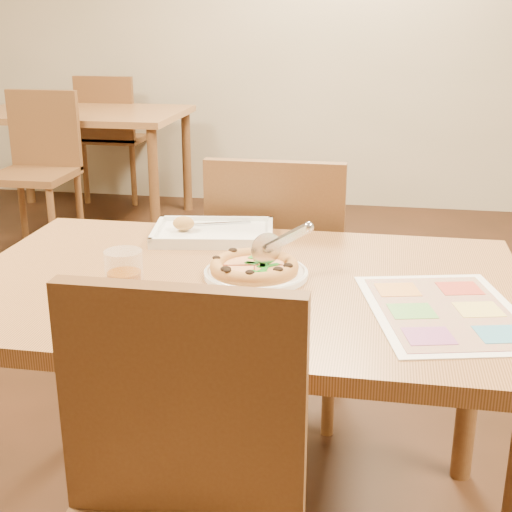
% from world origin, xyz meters
% --- Properties ---
extents(dining_table, '(1.30, 0.85, 0.72)m').
position_xyz_m(dining_table, '(0.00, 0.00, 0.63)').
color(dining_table, '#A26E41').
rests_on(dining_table, ground).
extents(chair_near, '(0.42, 0.42, 0.47)m').
position_xyz_m(chair_near, '(0.00, -0.60, 0.57)').
color(chair_near, brown).
rests_on(chair_near, ground).
extents(chair_far, '(0.42, 0.42, 0.47)m').
position_xyz_m(chair_far, '(-0.00, 0.60, 0.57)').
color(chair_far, brown).
rests_on(chair_far, ground).
extents(bg_table, '(1.30, 0.85, 0.72)m').
position_xyz_m(bg_table, '(-1.60, 2.80, 0.63)').
color(bg_table, '#A26E41').
rests_on(bg_table, ground).
extents(bg_chair_near, '(0.42, 0.42, 0.47)m').
position_xyz_m(bg_chair_near, '(-1.60, 2.20, 0.57)').
color(bg_chair_near, brown).
rests_on(bg_chair_near, ground).
extents(bg_chair_far, '(0.42, 0.42, 0.47)m').
position_xyz_m(bg_chair_far, '(-1.60, 3.30, 0.57)').
color(bg_chair_far, brown).
rests_on(bg_chair_far, ground).
extents(plate, '(0.26, 0.26, 0.01)m').
position_xyz_m(plate, '(0.03, 0.03, 0.73)').
color(plate, white).
rests_on(plate, dining_table).
extents(pizza, '(0.21, 0.21, 0.03)m').
position_xyz_m(pizza, '(0.03, 0.03, 0.74)').
color(pizza, '#CD8B46').
rests_on(pizza, plate).
extents(pizza_cutter, '(0.13, 0.09, 0.09)m').
position_xyz_m(pizza_cutter, '(0.08, 0.06, 0.80)').
color(pizza_cutter, silver).
rests_on(pizza_cutter, pizza).
extents(appetizer_tray, '(0.36, 0.27, 0.06)m').
position_xyz_m(appetizer_tray, '(-0.15, 0.31, 0.73)').
color(appetizer_tray, white).
rests_on(appetizer_tray, dining_table).
extents(glass_tumbler, '(0.08, 0.08, 0.10)m').
position_xyz_m(glass_tumbler, '(-0.23, -0.14, 0.77)').
color(glass_tumbler, '#88410A').
rests_on(glass_tumbler, dining_table).
extents(menu, '(0.39, 0.48, 0.00)m').
position_xyz_m(menu, '(0.45, -0.11, 0.72)').
color(menu, white).
rests_on(menu, dining_table).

